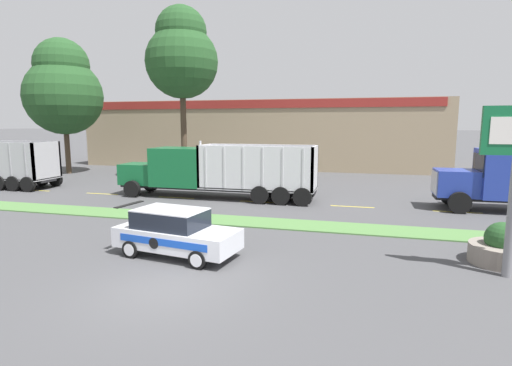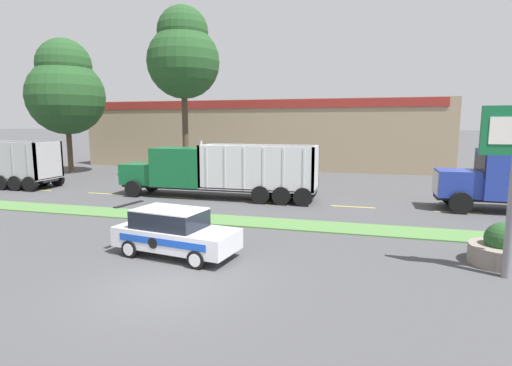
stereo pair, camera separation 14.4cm
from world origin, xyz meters
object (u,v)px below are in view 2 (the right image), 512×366
object	(u,v)px
dump_truck_lead	(200,172)
traffic_cone	(143,229)
rally_car	(174,232)
stone_planter	(501,249)

from	to	relation	value
dump_truck_lead	traffic_cone	xyz separation A→B (m)	(1.20, -8.85, -1.33)
traffic_cone	rally_car	bearing A→B (deg)	-38.16
dump_truck_lead	rally_car	distance (m)	11.39
rally_car	stone_planter	world-z (taller)	rally_car
dump_truck_lead	traffic_cone	bearing A→B (deg)	-82.28
dump_truck_lead	rally_car	xyz separation A→B (m)	(3.64, -10.77, -0.77)
stone_planter	rally_car	bearing A→B (deg)	-169.54
rally_car	traffic_cone	world-z (taller)	rally_car
rally_car	traffic_cone	distance (m)	3.16
dump_truck_lead	rally_car	bearing A→B (deg)	-71.31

